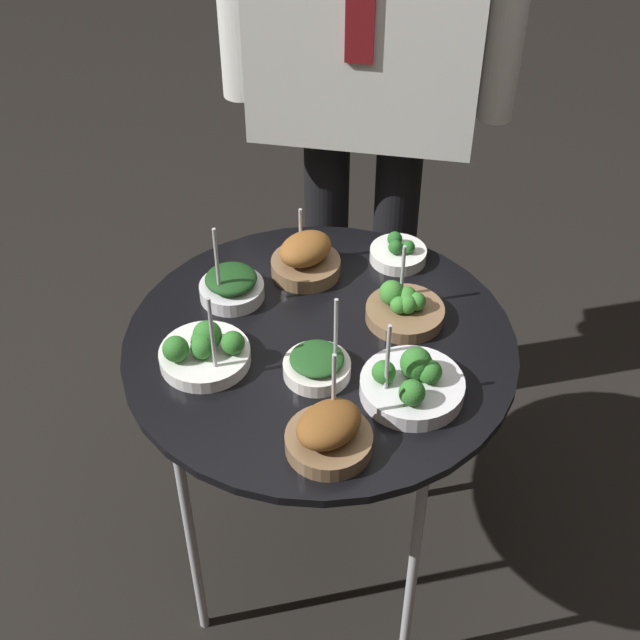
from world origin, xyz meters
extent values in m
plane|color=black|center=(0.00, 0.00, 0.00)|extent=(8.00, 8.00, 0.00)
cylinder|color=black|center=(0.00, 0.00, 0.67)|extent=(0.72, 0.72, 0.02)
cylinder|color=#B7B7BC|center=(0.22, -0.22, 0.33)|extent=(0.02, 0.02, 0.66)
cylinder|color=#B7B7BC|center=(-0.22, -0.22, 0.33)|extent=(0.02, 0.02, 0.66)
cylinder|color=#B7B7BC|center=(0.22, 0.22, 0.33)|extent=(0.02, 0.02, 0.66)
cylinder|color=#B7B7BC|center=(-0.22, 0.22, 0.33)|extent=(0.02, 0.02, 0.66)
cylinder|color=brown|center=(0.14, 0.09, 0.69)|extent=(0.15, 0.15, 0.03)
sphere|color=#387F2D|center=(0.16, 0.09, 0.72)|extent=(0.04, 0.04, 0.04)
sphere|color=#387F2D|center=(0.15, 0.10, 0.72)|extent=(0.04, 0.04, 0.04)
sphere|color=#387F2D|center=(0.12, 0.10, 0.73)|extent=(0.05, 0.05, 0.05)
sphere|color=#387F2D|center=(0.13, 0.08, 0.72)|extent=(0.03, 0.03, 0.03)
sphere|color=#387F2D|center=(0.15, 0.08, 0.72)|extent=(0.04, 0.04, 0.04)
cylinder|color=#ADADB2|center=(0.13, 0.13, 0.75)|extent=(0.01, 0.01, 0.14)
cylinder|color=white|center=(0.11, 0.27, 0.69)|extent=(0.11, 0.11, 0.03)
sphere|color=#236023|center=(0.13, 0.26, 0.71)|extent=(0.03, 0.03, 0.03)
sphere|color=#236023|center=(0.10, 0.28, 0.72)|extent=(0.03, 0.03, 0.03)
sphere|color=#236023|center=(0.11, 0.25, 0.72)|extent=(0.03, 0.03, 0.03)
cylinder|color=silver|center=(0.01, -0.09, 0.69)|extent=(0.12, 0.12, 0.03)
ellipsoid|color=#1E4C1E|center=(0.01, -0.09, 0.71)|extent=(0.09, 0.09, 0.02)
cylinder|color=#ADADB2|center=(0.04, -0.07, 0.76)|extent=(0.01, 0.01, 0.16)
cylinder|color=white|center=(-0.19, -0.09, 0.69)|extent=(0.16, 0.16, 0.03)
sphere|color=#2D7028|center=(-0.14, -0.08, 0.72)|extent=(0.04, 0.04, 0.04)
sphere|color=#2D7028|center=(-0.19, -0.08, 0.73)|extent=(0.05, 0.05, 0.05)
sphere|color=#2D7028|center=(-0.19, -0.09, 0.72)|extent=(0.04, 0.04, 0.04)
sphere|color=#2D7028|center=(-0.23, -0.12, 0.73)|extent=(0.05, 0.05, 0.05)
sphere|color=#2D7028|center=(-0.19, -0.10, 0.72)|extent=(0.04, 0.04, 0.04)
cylinder|color=#ADADB2|center=(-0.16, -0.12, 0.77)|extent=(0.01, 0.01, 0.18)
cylinder|color=brown|center=(-0.06, 0.19, 0.69)|extent=(0.14, 0.14, 0.03)
ellipsoid|color=brown|center=(-0.06, 0.19, 0.74)|extent=(0.14, 0.14, 0.06)
cylinder|color=#ADADB2|center=(-0.08, 0.23, 0.74)|extent=(0.01, 0.01, 0.12)
cylinder|color=silver|center=(-0.19, 0.09, 0.69)|extent=(0.12, 0.12, 0.03)
ellipsoid|color=#194219|center=(-0.19, 0.09, 0.72)|extent=(0.10, 0.10, 0.03)
cylinder|color=#ADADB2|center=(-0.20, 0.06, 0.77)|extent=(0.01, 0.01, 0.18)
cylinder|color=silver|center=(0.18, -0.10, 0.69)|extent=(0.18, 0.18, 0.03)
sphere|color=#2D7028|center=(0.20, -0.10, 0.73)|extent=(0.04, 0.04, 0.04)
sphere|color=#2D7028|center=(0.18, -0.09, 0.73)|extent=(0.05, 0.05, 0.05)
sphere|color=#2D7028|center=(0.13, -0.11, 0.73)|extent=(0.04, 0.04, 0.04)
sphere|color=#2D7028|center=(0.18, -0.15, 0.73)|extent=(0.04, 0.04, 0.04)
cylinder|color=#ADADB2|center=(0.13, -0.13, 0.76)|extent=(0.01, 0.01, 0.17)
cylinder|color=brown|center=(0.06, -0.25, 0.69)|extent=(0.14, 0.14, 0.03)
ellipsoid|color=brown|center=(0.06, -0.25, 0.73)|extent=(0.14, 0.14, 0.05)
cylinder|color=#ADADB2|center=(0.06, -0.21, 0.76)|extent=(0.01, 0.01, 0.17)
cylinder|color=black|center=(-0.08, 0.53, 0.41)|extent=(0.10, 0.10, 0.82)
cylinder|color=black|center=(0.08, 0.53, 0.41)|extent=(0.10, 0.10, 0.82)
camera|label=1|loc=(0.21, -1.17, 1.77)|focal=50.00mm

